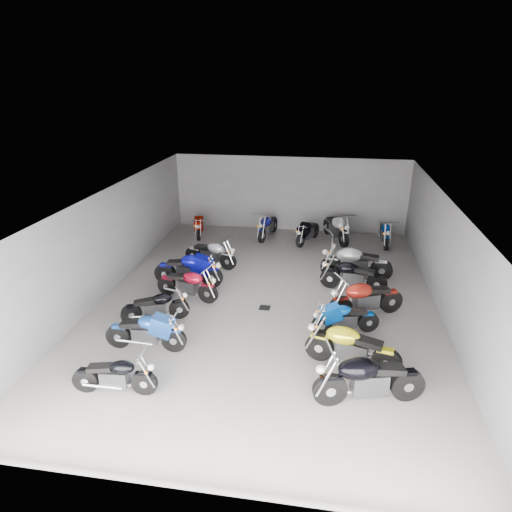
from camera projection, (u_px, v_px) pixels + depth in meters
The scene contains 23 objects.
ground at pixel (267, 300), 13.90m from camera, with size 14.00×14.00×0.00m, color gray.
wall_back at pixel (290, 194), 19.73m from camera, with size 10.00×0.10×3.20m, color gray.
wall_left at pixel (107, 242), 14.06m from camera, with size 0.10×14.00×3.20m, color gray.
wall_right at pixel (447, 262), 12.57m from camera, with size 0.10×14.00×3.20m, color gray.
ceiling at pixel (268, 197), 12.72m from camera, with size 10.00×14.00×0.04m, color black.
drain_grate at pixel (265, 308), 13.44m from camera, with size 0.32×0.32×0.01m, color black.
motorcycle_left_a at pixel (115, 375), 9.70m from camera, with size 1.86×0.40×0.82m.
motorcycle_left_b at pixel (147, 332), 11.25m from camera, with size 2.06×0.41×0.91m.
motorcycle_left_c at pixel (156, 306), 12.58m from camera, with size 1.78×0.84×0.83m.
motorcycle_left_d at pixel (188, 284), 13.82m from camera, with size 2.03×0.62×0.90m.
motorcycle_left_e at pixel (189, 270), 14.71m from camera, with size 2.29×0.46×1.01m.
motorcycle_left_f at pixel (211, 254), 16.20m from camera, with size 2.00×0.71×0.90m.
motorcycle_right_a at pixel (368, 379), 9.38m from camera, with size 2.34×0.77×1.05m.
motorcycle_right_b at pixel (351, 347), 10.54m from camera, with size 2.22×0.71×0.99m.
motorcycle_right_c at pixel (345, 318), 11.97m from camera, with size 1.80×0.68×0.81m.
motorcycle_right_d at pixel (365, 298), 12.82m from camera, with size 2.13×1.09×1.00m.
motorcycle_right_e at pixel (353, 276), 14.38m from camera, with size 2.11×0.50×0.93m.
motorcycle_right_f at pixel (356, 263), 15.20m from camera, with size 2.38×0.46×1.05m.
motorcycle_back_a at pixel (200, 225), 19.37m from camera, with size 0.54×1.93×0.85m.
motorcycle_back_c at pixel (268, 226), 19.11m from camera, with size 0.59×2.10×0.93m.
motorcycle_back_d at pixel (308, 232), 18.53m from camera, with size 0.85×1.87×0.86m.
motorcycle_back_e at pixel (336, 228), 18.72m from camera, with size 1.06×2.22×1.03m.
motorcycle_back_f at pixel (385, 233), 18.34m from camera, with size 0.40×2.05×0.90m.
Camera 1 is at (1.65, -12.32, 6.39)m, focal length 32.00 mm.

